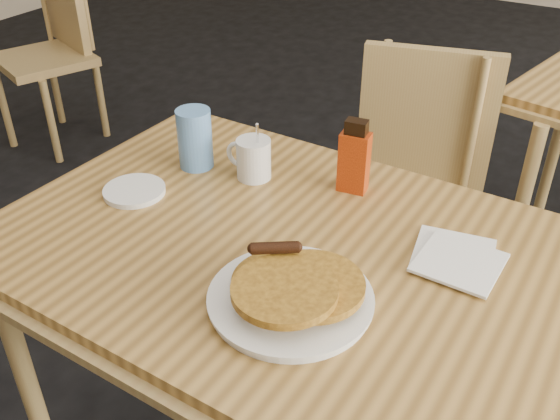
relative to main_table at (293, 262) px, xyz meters
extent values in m
cube|color=#A17639|center=(0.00, 0.00, 0.02)|extent=(1.20, 0.82, 0.04)
cube|color=#9B7F49|center=(0.00, 0.00, 0.01)|extent=(1.24, 0.86, 0.02)
cylinder|color=#9B7F49|center=(-0.50, -0.31, -0.35)|extent=(0.04, 0.04, 0.71)
cylinder|color=#9B7F49|center=(0.50, 0.31, -0.35)|extent=(0.04, 0.04, 0.71)
cylinder|color=#9B7F49|center=(0.30, 0.89, -0.35)|extent=(0.04, 0.04, 0.71)
cube|color=#9B7F49|center=(-0.02, 0.67, -0.28)|extent=(0.48, 0.48, 0.04)
cube|color=#9B7F49|center=(-0.02, 0.85, -0.04)|extent=(0.40, 0.13, 0.44)
cylinder|color=#9B7F49|center=(-0.18, 0.51, -0.50)|extent=(0.04, 0.04, 0.41)
cylinder|color=#9B7F49|center=(0.14, 0.83, -0.50)|extent=(0.04, 0.04, 0.41)
cube|color=#9B7F49|center=(-1.97, 1.08, -0.28)|extent=(0.52, 0.52, 0.04)
cube|color=#9B7F49|center=(-1.97, 1.26, -0.04)|extent=(0.39, 0.18, 0.44)
cylinder|color=#9B7F49|center=(-2.13, 0.91, -0.50)|extent=(0.04, 0.04, 0.41)
cylinder|color=#9B7F49|center=(-1.81, 1.24, -0.50)|extent=(0.04, 0.04, 0.41)
cylinder|color=silver|center=(0.08, -0.15, 0.05)|extent=(0.27, 0.27, 0.02)
cylinder|color=silver|center=(0.08, -0.15, 0.06)|extent=(0.28, 0.28, 0.01)
cylinder|color=#AD7824|center=(0.05, -0.13, 0.07)|extent=(0.18, 0.18, 0.01)
cylinder|color=#AD7824|center=(0.11, -0.13, 0.08)|extent=(0.18, 0.18, 0.01)
cylinder|color=#AD7824|center=(0.08, -0.18, 0.10)|extent=(0.18, 0.18, 0.01)
cylinder|color=black|center=(0.03, -0.11, 0.12)|extent=(0.08, 0.06, 0.02)
cylinder|color=silver|center=(-0.20, 0.18, 0.09)|extent=(0.08, 0.08, 0.09)
torus|color=silver|center=(-0.24, 0.18, 0.09)|extent=(0.06, 0.01, 0.06)
cylinder|color=black|center=(-0.20, 0.18, 0.13)|extent=(0.07, 0.07, 0.01)
cylinder|color=silver|center=(-0.19, 0.18, 0.12)|extent=(0.03, 0.04, 0.13)
cube|color=maroon|center=(0.01, 0.25, 0.11)|extent=(0.07, 0.05, 0.14)
cube|color=black|center=(0.01, 0.25, 0.19)|extent=(0.05, 0.04, 0.03)
cube|color=white|center=(0.28, 0.12, 0.05)|extent=(0.17, 0.17, 0.01)
cube|color=white|center=(0.30, 0.10, 0.05)|extent=(0.15, 0.15, 0.01)
cylinder|color=#5485C4|center=(-0.35, 0.16, 0.11)|extent=(0.10, 0.10, 0.14)
cylinder|color=silver|center=(-0.39, -0.01, 0.05)|extent=(0.18, 0.18, 0.01)
camera|label=1|loc=(0.47, -0.85, 0.76)|focal=40.00mm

